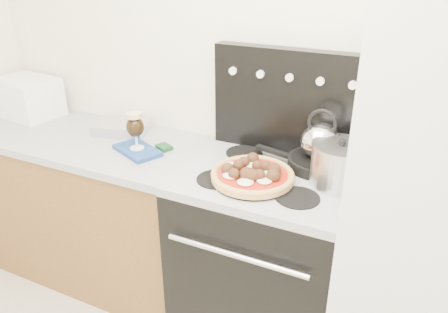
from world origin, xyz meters
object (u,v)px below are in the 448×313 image
Objects in this scene: base_cabinet at (92,208)px; pizza_pan at (252,180)px; skillet at (318,163)px; stock_pot at (340,166)px; fridge at (442,206)px; toaster_oven at (28,97)px; oven_mitt at (137,150)px; pizza at (252,174)px; tea_kettle at (321,138)px; stove_body at (264,260)px; beer_glass at (136,131)px.

base_cabinet is 4.24× the size of pizza_pan.
stock_pot is at bearing -44.69° from skillet.
fridge reaches higher than toaster_oven.
oven_mitt is 0.74× the size of pizza_pan.
fridge is at bearing 5.43° from pizza.
base_cabinet is 1.39m from skillet.
skillet is at bearing 47.94° from pizza.
tea_kettle reaches higher than oven_mitt.
fridge is at bearing 5.43° from pizza_pan.
pizza_pan is at bearing -5.77° from oven_mitt.
oven_mitt is 1.30× the size of tea_kettle.
fridge is (0.70, -0.03, 0.51)m from stove_body.
stove_body is 3.18× the size of skillet.
oven_mitt is 0.65m from pizza.
pizza_pan is 0.03m from pizza.
pizza is at bearing -174.57° from fridge.
stove_body is at bearing 2.48° from beer_glass.
pizza_pan is (0.65, -0.07, -0.09)m from beer_glass.
stove_body is at bearing 68.23° from pizza.
pizza is at bearing -111.77° from stove_body.
tea_kettle is (1.79, 0.01, 0.05)m from toaster_oven.
base_cabinet is 6.10× the size of stock_pot.
fridge is 5.56× the size of pizza_pan.
base_cabinet is at bearing 178.41° from fridge.
pizza_pan is 0.96× the size of pizza.
fridge reaches higher than tea_kettle.
pizza is (0.65, -0.07, -0.06)m from beer_glass.
toaster_oven is 1.58m from pizza.
base_cabinet is at bearing 172.57° from beer_glass.
tea_kettle is at bearing 47.94° from pizza.
beer_glass is 0.99m from stock_pot.
base_cabinet is 5.72× the size of oven_mitt.
toaster_oven reaches higher than beer_glass.
base_cabinet is 7.44× the size of tea_kettle.
skillet is (1.79, 0.01, -0.07)m from toaster_oven.
tea_kettle reaches higher than base_cabinet.
skillet reaches higher than pizza_pan.
pizza is (0.00, 0.00, 0.03)m from pizza_pan.
oven_mitt is 0.65m from pizza_pan.
skillet reaches higher than oven_mitt.
stock_pot is (0.98, 0.07, -0.01)m from beer_glass.
stove_body is 2.43× the size of toaster_oven.
base_cabinet is 1.88m from fridge.
pizza_pan is at bearing -111.77° from stove_body.
stove_body is 2.57× the size of pizza_pan.
stove_body is 3.70× the size of stock_pot.
beer_glass reaches higher than skillet.
beer_glass is 0.56× the size of pizza_pan.
fridge is (1.80, -0.05, 0.52)m from base_cabinet.
toaster_oven is 1.90m from stock_pot.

